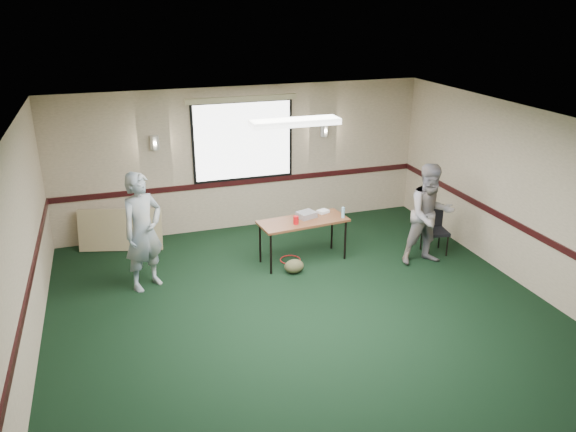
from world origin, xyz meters
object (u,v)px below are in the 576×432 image
object	(u,v)px
projector	(306,215)
conference_chair	(434,226)
person_left	(143,231)
person_right	(430,215)
folding_table	(303,223)

from	to	relation	value
projector	conference_chair	bearing A→B (deg)	-29.93
projector	person_left	bearing A→B (deg)	165.62
projector	person_right	bearing A→B (deg)	-42.25
folding_table	person_left	xyz separation A→B (m)	(-2.58, -0.11, 0.23)
person_left	person_right	world-z (taller)	person_left
projector	person_right	xyz separation A→B (m)	(1.86, -0.80, 0.07)
person_right	person_left	bearing A→B (deg)	176.36
folding_table	projector	distance (m)	0.17
folding_table	person_right	world-z (taller)	person_right
conference_chair	folding_table	bearing A→B (deg)	-179.42
projector	person_right	world-z (taller)	person_right
projector	person_right	distance (m)	2.03
conference_chair	person_right	world-z (taller)	person_right
conference_chair	person_left	world-z (taller)	person_left
conference_chair	person_left	size ratio (longest dim) A/B	0.44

